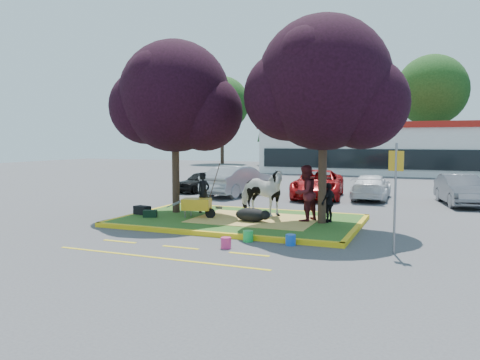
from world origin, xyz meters
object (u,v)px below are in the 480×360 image
at_px(bucket_blue, 291,240).
at_px(bucket_pink, 226,243).
at_px(cow, 261,192).
at_px(handler, 204,193).
at_px(calf, 251,215).
at_px(bucket_green, 248,236).
at_px(car_black, 202,182).
at_px(car_silver, 238,180).
at_px(sign_post, 395,185).
at_px(wheelbarrow, 197,205).

bearing_deg(bucket_blue, bucket_pink, -145.93).
relative_size(cow, handler, 1.34).
xyz_separation_m(calf, handler, (-2.43, 1.26, 0.53)).
relative_size(cow, bucket_blue, 6.70).
bearing_deg(cow, bucket_green, -150.82).
bearing_deg(bucket_pink, bucket_green, 76.64).
bearing_deg(car_black, car_silver, 2.14).
distance_m(sign_post, bucket_green, 4.30).
bearing_deg(bucket_pink, car_silver, 110.99).
bearing_deg(handler, cow, -64.18).
height_order(car_black, car_silver, car_silver).
distance_m(cow, bucket_blue, 4.31).
xyz_separation_m(sign_post, bucket_green, (-3.99, -0.10, -1.63)).
relative_size(bucket_green, bucket_blue, 1.03).
xyz_separation_m(wheelbarrow, car_silver, (-1.73, 8.02, 0.17)).
bearing_deg(cow, handler, 106.37).
bearing_deg(bucket_green, sign_post, 1.44).
height_order(bucket_blue, car_black, car_black).
height_order(bucket_blue, car_silver, car_silver).
bearing_deg(bucket_green, car_black, 122.71).
xyz_separation_m(cow, car_black, (-6.22, 7.48, -0.43)).
height_order(calf, wheelbarrow, wheelbarrow).
height_order(handler, bucket_blue, handler).
height_order(calf, bucket_pink, calf).
distance_m(bucket_blue, car_silver, 11.99).
xyz_separation_m(handler, wheelbarrow, (0.32, -1.16, -0.30)).
height_order(cow, bucket_pink, cow).
distance_m(bucket_green, car_silver, 11.42).
distance_m(calf, sign_post, 5.45).
xyz_separation_m(cow, bucket_pink, (0.67, -4.64, -0.86)).
height_order(wheelbarrow, bucket_pink, wheelbarrow).
bearing_deg(handler, calf, -92.94).
bearing_deg(car_black, bucket_green, -39.90).
relative_size(bucket_green, car_silver, 0.07).
distance_m(calf, handler, 2.79).
bearing_deg(sign_post, car_black, 156.78).
height_order(wheelbarrow, bucket_blue, wheelbarrow).
height_order(sign_post, bucket_green, sign_post).
xyz_separation_m(cow, car_silver, (-3.72, 6.80, -0.23)).
bearing_deg(calf, car_black, 114.79).
xyz_separation_m(car_black, car_silver, (2.50, -0.68, 0.20)).
relative_size(cow, calf, 1.87).
bearing_deg(bucket_blue, cow, 121.09).
bearing_deg(car_black, calf, -36.87).
height_order(wheelbarrow, car_black, car_black).
relative_size(calf, sign_post, 0.39).
distance_m(wheelbarrow, car_black, 9.68).
relative_size(bucket_blue, car_silver, 0.06).
distance_m(handler, wheelbarrow, 1.24).
bearing_deg(bucket_green, wheelbarrow, 140.50).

